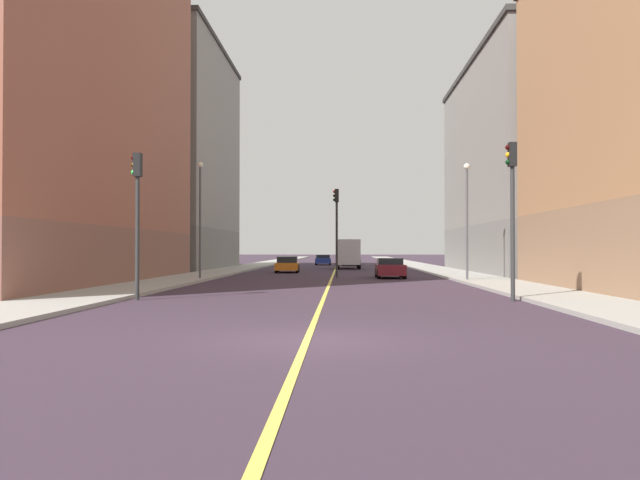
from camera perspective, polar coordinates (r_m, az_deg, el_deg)
name	(u,v)px	position (r m, az deg, el deg)	size (l,w,h in m)	color
ground_plane	(307,340)	(13.23, -1.23, -9.38)	(400.00, 400.00, 0.00)	#372936
sidewalk_left	(428,268)	(62.67, 10.06, -2.56)	(3.58, 168.00, 0.15)	#9E9B93
sidewalk_right	(245,267)	(62.91, -7.05, -2.56)	(3.58, 168.00, 0.15)	#9E9B93
lane_center_stripe	(336,268)	(62.09, 1.49, -2.65)	(0.16, 154.00, 0.01)	#E5D14C
building_left_mid	(533,167)	(53.19, 19.36, 6.46)	(10.79, 24.42, 17.35)	slate
building_right_corner	(41,70)	(39.14, -24.69, 14.32)	(10.79, 26.26, 24.29)	brown
building_right_midblock	(169,158)	(61.94, -14.01, 7.48)	(10.79, 20.68, 21.79)	slate
traffic_light_left_near	(512,198)	(23.97, 17.58, 3.75)	(0.40, 0.32, 5.97)	#2D2D2D
traffic_light_right_near	(137,204)	(24.43, -16.79, 3.23)	(0.40, 0.32, 5.66)	#2D2D2D
traffic_light_median_far	(336,220)	(41.77, 1.56, 1.86)	(0.40, 0.32, 6.09)	#2D2D2D
street_lamp_left_near	(467,209)	(37.23, 13.62, 2.87)	(0.36, 0.36, 6.92)	#4C4C51
street_lamp_right_near	(200,208)	(38.57, -11.19, 2.99)	(0.36, 0.36, 7.25)	#4C4C51
car_white	(350,259)	(79.98, 2.80, -1.81)	(1.92, 3.98, 1.26)	white
car_blue	(323,260)	(74.73, 0.30, -1.88)	(1.98, 4.40, 1.25)	#23389E
car_maroon	(390,268)	(41.34, 6.59, -2.65)	(1.91, 3.98, 1.35)	maroon
car_orange	(287,265)	(50.88, -3.08, -2.31)	(2.08, 4.34, 1.34)	orange
car_yellow	(350,260)	(71.52, 2.87, -1.88)	(2.00, 4.33, 1.40)	gold
box_truck	(348,253)	(60.48, 2.66, -1.23)	(2.40, 6.51, 2.88)	maroon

